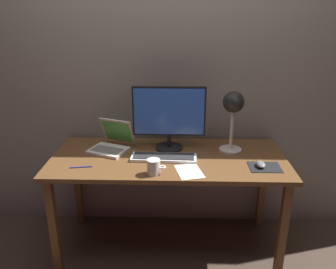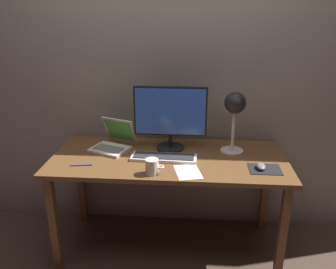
{
  "view_description": "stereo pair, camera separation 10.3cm",
  "coord_description": "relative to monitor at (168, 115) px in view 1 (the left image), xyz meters",
  "views": [
    {
      "loc": [
        0.06,
        -2.18,
        1.71
      ],
      "look_at": [
        -0.0,
        -0.05,
        0.92
      ],
      "focal_mm": 37.18,
      "sensor_mm": 36.0,
      "label": 1
    },
    {
      "loc": [
        0.16,
        -2.17,
        1.71
      ],
      "look_at": [
        -0.0,
        -0.05,
        0.92
      ],
      "focal_mm": 37.18,
      "sensor_mm": 36.0,
      "label": 2
    }
  ],
  "objects": [
    {
      "name": "paper_sheet_near_mouse",
      "position": [
        0.14,
        -0.37,
        -0.25
      ],
      "size": [
        0.19,
        0.24,
        0.0
      ],
      "primitive_type": "cube",
      "rotation": [
        0.0,
        0.0,
        0.24
      ],
      "color": "white",
      "rests_on": "desk"
    },
    {
      "name": "monitor",
      "position": [
        0.0,
        0.0,
        0.0
      ],
      "size": [
        0.51,
        0.2,
        0.46
      ],
      "color": "black",
      "rests_on": "desk"
    },
    {
      "name": "coffee_mug",
      "position": [
        -0.08,
        -0.41,
        -0.21
      ],
      "size": [
        0.12,
        0.08,
        0.1
      ],
      "color": "white",
      "rests_on": "desk"
    },
    {
      "name": "mousepad",
      "position": [
        0.62,
        -0.3,
        -0.25
      ],
      "size": [
        0.2,
        0.16,
        0.0
      ],
      "primitive_type": "cube",
      "color": "black",
      "rests_on": "desk"
    },
    {
      "name": "mouse",
      "position": [
        0.6,
        -0.29,
        -0.23
      ],
      "size": [
        0.06,
        0.1,
        0.03
      ],
      "primitive_type": "ellipsoid",
      "color": "slate",
      "rests_on": "mousepad"
    },
    {
      "name": "desk_lamp",
      "position": [
        0.44,
        -0.03,
        0.06
      ],
      "size": [
        0.16,
        0.16,
        0.43
      ],
      "color": "beige",
      "rests_on": "desk"
    },
    {
      "name": "desk",
      "position": [
        0.0,
        -0.14,
        -0.33
      ],
      "size": [
        1.6,
        0.7,
        0.74
      ],
      "color": "brown",
      "rests_on": "ground"
    },
    {
      "name": "pen",
      "position": [
        -0.55,
        -0.33,
        -0.25
      ],
      "size": [
        0.14,
        0.03,
        0.01
      ],
      "primitive_type": "cylinder",
      "rotation": [
        0.0,
        1.57,
        0.17
      ],
      "color": "#2633A5",
      "rests_on": "desk"
    },
    {
      "name": "laptop",
      "position": [
        -0.4,
        -0.01,
        -0.2
      ],
      "size": [
        0.34,
        0.35,
        0.21
      ],
      "color": "silver",
      "rests_on": "desk"
    },
    {
      "name": "back_wall",
      "position": [
        0.0,
        0.26,
        0.31
      ],
      "size": [
        4.8,
        0.06,
        2.6
      ],
      "primitive_type": "cube",
      "color": "gray",
      "rests_on": "ground"
    },
    {
      "name": "keyboard_main",
      "position": [
        -0.03,
        -0.19,
        -0.24
      ],
      "size": [
        0.45,
        0.16,
        0.03
      ],
      "color": "silver",
      "rests_on": "desk"
    },
    {
      "name": "ground_plane",
      "position": [
        0.0,
        -0.14,
        -0.99
      ],
      "size": [
        4.8,
        4.8,
        0.0
      ],
      "primitive_type": "plane",
      "color": "#47382D",
      "rests_on": "ground"
    }
  ]
}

